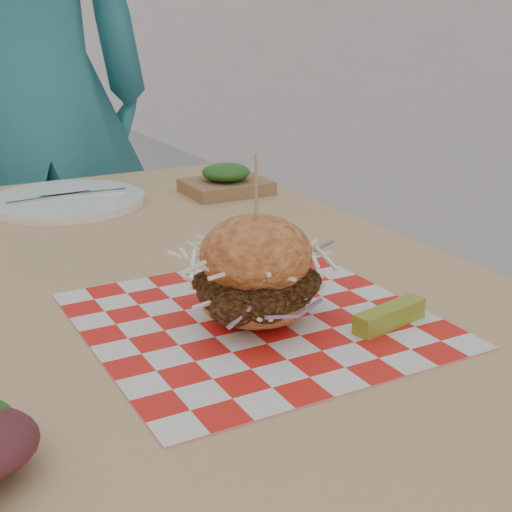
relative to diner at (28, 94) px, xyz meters
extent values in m
imported|color=teal|center=(0.00, 0.00, 0.00)|extent=(0.66, 0.45, 1.76)
cube|color=tan|center=(-0.06, -0.97, -0.15)|extent=(0.80, 1.20, 0.04)
cylinder|color=#333338|center=(0.28, -0.43, -0.53)|extent=(0.05, 0.05, 0.71)
cube|color=tan|center=(-0.06, 0.02, -0.43)|extent=(0.52, 0.52, 0.04)
cylinder|color=#333338|center=(0.16, -0.10, -0.67)|extent=(0.03, 0.03, 0.43)
cylinder|color=#333338|center=(0.06, 0.24, -0.67)|extent=(0.03, 0.03, 0.43)
cube|color=red|center=(-0.01, -1.17, -0.13)|extent=(0.36, 0.36, 0.00)
ellipsoid|color=#D57B3C|center=(-0.01, -1.17, -0.11)|extent=(0.12, 0.12, 0.04)
ellipsoid|color=brown|center=(-0.01, -1.17, -0.09)|extent=(0.13, 0.12, 0.07)
ellipsoid|color=#D57B3C|center=(-0.01, -1.17, -0.06)|extent=(0.12, 0.12, 0.09)
cylinder|color=tan|center=(-0.01, -1.17, 0.01)|extent=(0.00, 0.00, 0.09)
cube|color=olive|center=(0.11, -1.25, -0.12)|extent=(0.10, 0.04, 0.02)
cylinder|color=white|center=(-0.06, -0.57, -0.13)|extent=(0.27, 0.27, 0.01)
cube|color=silver|center=(-0.09, -0.57, -0.12)|extent=(0.15, 0.03, 0.00)
cube|color=silver|center=(-0.03, -0.57, -0.12)|extent=(0.15, 0.03, 0.00)
cube|color=olive|center=(0.22, -0.63, -0.12)|extent=(0.15, 0.12, 0.02)
ellipsoid|color=#174B15|center=(0.22, -0.63, -0.09)|extent=(0.09, 0.09, 0.03)
camera|label=1|loc=(-0.36, -1.80, 0.19)|focal=50.00mm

